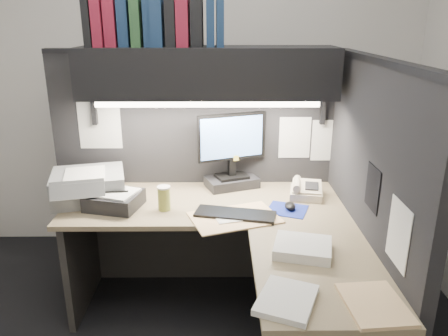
{
  "coord_description": "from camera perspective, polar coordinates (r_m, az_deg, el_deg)",
  "views": [
    {
      "loc": [
        0.2,
        -1.94,
        1.8
      ],
      "look_at": [
        0.22,
        0.51,
        0.97
      ],
      "focal_mm": 35.0,
      "sensor_mm": 36.0,
      "label": 1
    }
  ],
  "objects": [
    {
      "name": "desk",
      "position": [
        2.38,
        5.25,
        -16.16
      ],
      "size": [
        1.7,
        1.53,
        0.73
      ],
      "color": "#94815E",
      "rests_on": "floor"
    },
    {
      "name": "monitor",
      "position": [
        2.89,
        1.03,
        1.26
      ],
      "size": [
        0.45,
        0.31,
        0.5
      ],
      "rotation": [
        0.0,
        0.0,
        0.36
      ],
      "color": "black",
      "rests_on": "desk"
    },
    {
      "name": "paper_stack_a",
      "position": [
        2.18,
        10.23,
        -10.22
      ],
      "size": [
        0.32,
        0.29,
        0.05
      ],
      "primitive_type": "cube",
      "rotation": [
        0.0,
        0.0,
        -0.24
      ],
      "color": "white",
      "rests_on": "desk"
    },
    {
      "name": "pinned_papers",
      "position": [
        2.62,
        4.39,
        2.16
      ],
      "size": [
        1.76,
        1.31,
        0.51
      ],
      "color": "white",
      "rests_on": "partition_back"
    },
    {
      "name": "task_light_tube",
      "position": [
        2.59,
        -2.17,
        8.32
      ],
      "size": [
        1.32,
        0.04,
        0.04
      ],
      "primitive_type": "cylinder",
      "rotation": [
        0.0,
        1.57,
        0.0
      ],
      "color": "white",
      "rests_on": "overhead_shelf"
    },
    {
      "name": "mouse",
      "position": [
        2.63,
        8.61,
        -4.91
      ],
      "size": [
        0.07,
        0.11,
        0.04
      ],
      "primitive_type": "ellipsoid",
      "rotation": [
        0.0,
        0.0,
        -0.07
      ],
      "color": "black",
      "rests_on": "mousepad"
    },
    {
      "name": "coffee_cup",
      "position": [
        2.61,
        -7.82,
        -4.02
      ],
      "size": [
        0.09,
        0.09,
        0.14
      ],
      "primitive_type": "cylinder",
      "rotation": [
        0.0,
        0.0,
        -0.33
      ],
      "color": "#ABA144",
      "rests_on": "desk"
    },
    {
      "name": "wall_back",
      "position": [
        3.47,
        -3.87,
        11.3
      ],
      "size": [
        3.5,
        0.04,
        2.7
      ],
      "primitive_type": "cube",
      "color": "silver",
      "rests_on": "floor"
    },
    {
      "name": "open_folder",
      "position": [
        2.5,
        1.38,
        -6.48
      ],
      "size": [
        0.56,
        0.46,
        0.01
      ],
      "primitive_type": "cube",
      "rotation": [
        0.0,
        0.0,
        0.34
      ],
      "color": "#E2B87F",
      "rests_on": "desk"
    },
    {
      "name": "partition_back",
      "position": [
        3.04,
        -3.67,
        -0.45
      ],
      "size": [
        1.9,
        0.06,
        1.6
      ],
      "primitive_type": "cube",
      "color": "black",
      "rests_on": "floor"
    },
    {
      "name": "overhead_shelf",
      "position": [
        2.71,
        -2.13,
        12.4
      ],
      "size": [
        1.55,
        0.34,
        0.3
      ],
      "primitive_type": "cube",
      "color": "black",
      "rests_on": "partition_back"
    },
    {
      "name": "binder_row",
      "position": [
        2.71,
        -9.15,
        18.42
      ],
      "size": [
        0.79,
        0.25,
        0.31
      ],
      "color": "black",
      "rests_on": "overhead_shelf"
    },
    {
      "name": "keyboard",
      "position": [
        2.52,
        1.48,
        -6.08
      ],
      "size": [
        0.48,
        0.25,
        0.02
      ],
      "primitive_type": "cube",
      "rotation": [
        0.0,
        0.0,
        -0.22
      ],
      "color": "black",
      "rests_on": "desk"
    },
    {
      "name": "telephone",
      "position": [
        2.82,
        10.68,
        -2.95
      ],
      "size": [
        0.23,
        0.24,
        0.08
      ],
      "primitive_type": "cube",
      "rotation": [
        0.0,
        0.0,
        -0.19
      ],
      "color": "beige",
      "rests_on": "desk"
    },
    {
      "name": "mousepad",
      "position": [
        2.63,
        8.25,
        -5.4
      ],
      "size": [
        0.28,
        0.27,
        0.0
      ],
      "primitive_type": "cube",
      "rotation": [
        0.0,
        0.0,
        -0.36
      ],
      "color": "navy",
      "rests_on": "desk"
    },
    {
      "name": "notebook_stack",
      "position": [
        2.7,
        -14.13,
        -4.1
      ],
      "size": [
        0.35,
        0.32,
        0.09
      ],
      "primitive_type": "cube",
      "rotation": [
        0.0,
        0.0,
        -0.25
      ],
      "color": "black",
      "rests_on": "desk"
    },
    {
      "name": "manila_stack",
      "position": [
        1.9,
        19.07,
        -16.48
      ],
      "size": [
        0.25,
        0.31,
        0.02
      ],
      "primitive_type": "cube",
      "rotation": [
        0.0,
        0.0,
        0.08
      ],
      "color": "#E2B87F",
      "rests_on": "desk"
    },
    {
      "name": "paper_stack_b",
      "position": [
        1.83,
        8.17,
        -16.67
      ],
      "size": [
        0.3,
        0.33,
        0.03
      ],
      "primitive_type": "cube",
      "rotation": [
        0.0,
        0.0,
        -0.4
      ],
      "color": "white",
      "rests_on": "desk"
    },
    {
      "name": "printer",
      "position": [
        2.86,
        -17.25,
        -2.23
      ],
      "size": [
        0.51,
        0.46,
        0.17
      ],
      "primitive_type": "cube",
      "rotation": [
        0.0,
        0.0,
        0.25
      ],
      "color": "gray",
      "rests_on": "desk"
    },
    {
      "name": "partition_right",
      "position": [
        2.47,
        18.07,
        -6.12
      ],
      "size": [
        0.06,
        1.5,
        1.6
      ],
      "primitive_type": "cube",
      "color": "black",
      "rests_on": "floor"
    }
  ]
}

